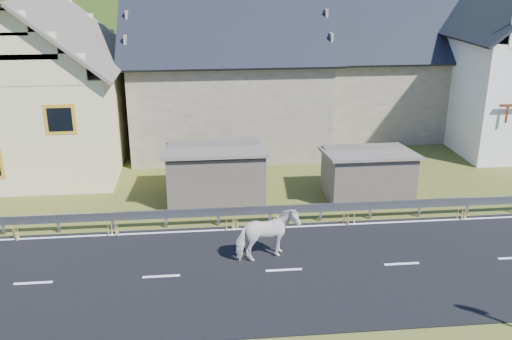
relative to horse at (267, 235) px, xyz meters
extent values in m
plane|color=#40461A|center=(0.46, -0.82, -0.93)|extent=(160.00, 160.00, 0.00)
cube|color=black|center=(0.46, -0.82, -0.91)|extent=(60.00, 7.00, 0.04)
cube|color=silver|center=(0.46, -0.82, -0.88)|extent=(60.00, 6.60, 0.01)
cube|color=#93969B|center=(0.46, 2.86, -0.35)|extent=(28.00, 0.08, 0.34)
cube|color=#93969B|center=(-9.54, 2.88, -0.58)|extent=(0.10, 0.06, 0.70)
cube|color=#93969B|center=(-7.54, 2.88, -0.58)|extent=(0.10, 0.06, 0.70)
cube|color=#93969B|center=(-5.54, 2.88, -0.58)|extent=(0.10, 0.06, 0.70)
cube|color=#93969B|center=(-3.54, 2.88, -0.58)|extent=(0.10, 0.06, 0.70)
cube|color=#93969B|center=(-1.54, 2.88, -0.58)|extent=(0.10, 0.06, 0.70)
cube|color=#93969B|center=(0.46, 2.88, -0.58)|extent=(0.10, 0.06, 0.70)
cube|color=#93969B|center=(2.46, 2.88, -0.58)|extent=(0.10, 0.06, 0.70)
cube|color=#93969B|center=(4.46, 2.88, -0.58)|extent=(0.10, 0.06, 0.70)
cube|color=#93969B|center=(6.46, 2.88, -0.58)|extent=(0.10, 0.06, 0.70)
cube|color=#93969B|center=(8.46, 2.88, -0.58)|extent=(0.10, 0.06, 0.70)
cube|color=#6A5F52|center=(-1.54, 5.68, 0.17)|extent=(4.30, 3.30, 2.40)
cube|color=#6A5F52|center=(4.96, 5.18, 0.07)|extent=(3.80, 2.90, 2.20)
cube|color=beige|center=(-9.54, 11.18, 1.57)|extent=(7.00, 9.00, 5.00)
cube|color=gold|center=(-7.94, 6.68, 2.47)|extent=(1.30, 0.12, 1.30)
cube|color=gray|center=(-11.54, 12.68, 5.63)|extent=(0.70, 0.70, 2.40)
cube|color=gray|center=(-0.54, 14.18, 1.57)|extent=(10.00, 9.00, 5.00)
cube|color=gray|center=(9.46, 16.18, 1.37)|extent=(9.00, 8.00, 4.60)
cube|color=white|center=(15.46, 13.18, 2.07)|extent=(8.00, 10.00, 6.00)
ellipsoid|color=#253D15|center=(5.46, 179.18, -20.93)|extent=(440.00, 280.00, 260.00)
imported|color=silver|center=(0.00, 0.00, 0.00)|extent=(1.57, 2.29, 1.77)
camera|label=1|loc=(-2.13, -17.14, 8.61)|focal=40.00mm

